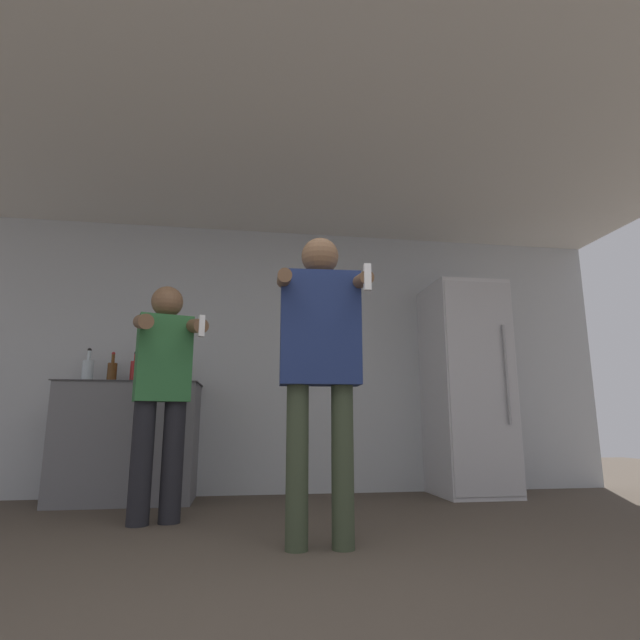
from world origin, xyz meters
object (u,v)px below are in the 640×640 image
at_px(refrigerator, 467,387).
at_px(bottle_red_label, 135,371).
at_px(bottle_brown_liquor, 88,370).
at_px(person_woman_foreground, 320,353).
at_px(person_man_side, 162,385).
at_px(bottle_dark_rum, 150,368).
at_px(bottle_clear_vodka, 112,372).
at_px(bottle_amber_bourbon, 171,372).

relative_size(refrigerator, bottle_red_label, 6.80).
xyz_separation_m(refrigerator, bottle_brown_liquor, (-3.42, 0.12, 0.12)).
relative_size(person_woman_foreground, person_man_side, 1.07).
xyz_separation_m(refrigerator, person_man_side, (-2.63, -0.91, -0.07)).
bearing_deg(bottle_red_label, bottle_brown_liquor, 180.00).
bearing_deg(refrigerator, bottle_dark_rum, 177.54).
height_order(bottle_brown_liquor, bottle_clear_vodka, bottle_brown_liquor).
bearing_deg(bottle_red_label, bottle_amber_bourbon, 0.00).
height_order(bottle_brown_liquor, person_man_side, person_man_side).
bearing_deg(person_woman_foreground, refrigerator, 46.13).
height_order(bottle_amber_bourbon, person_man_side, person_man_side).
bearing_deg(bottle_dark_rum, bottle_brown_liquor, 180.00).
distance_m(bottle_clear_vodka, person_woman_foreground, 2.42).
distance_m(bottle_amber_bourbon, person_man_side, 1.06).
bearing_deg(refrigerator, bottle_red_label, 177.64).
distance_m(bottle_dark_rum, bottle_brown_liquor, 0.52).
bearing_deg(bottle_dark_rum, person_man_side, -75.21).
relative_size(bottle_clear_vodka, person_woman_foreground, 0.16).
distance_m(bottle_red_label, bottle_amber_bourbon, 0.31).
xyz_separation_m(refrigerator, person_woman_foreground, (-1.66, -1.73, 0.06)).
relative_size(bottle_red_label, bottle_dark_rum, 0.83).
height_order(bottle_dark_rum, bottle_amber_bourbon, bottle_dark_rum).
height_order(bottle_brown_liquor, person_woman_foreground, person_woman_foreground).
xyz_separation_m(bottle_dark_rum, bottle_amber_bourbon, (0.18, 0.00, -0.04)).
bearing_deg(person_man_side, bottle_dark_rum, 104.79).
bearing_deg(bottle_dark_rum, bottle_amber_bourbon, 0.00).
height_order(refrigerator, person_woman_foreground, refrigerator).
bearing_deg(bottle_clear_vodka, bottle_red_label, -0.00).
bearing_deg(bottle_brown_liquor, refrigerator, -2.09).
xyz_separation_m(refrigerator, bottle_amber_bourbon, (-2.72, 0.12, 0.11)).
distance_m(refrigerator, person_woman_foreground, 2.40).
bearing_deg(person_woman_foreground, bottle_amber_bourbon, 119.87).
bearing_deg(bottle_brown_liquor, bottle_red_label, -0.00).
xyz_separation_m(bottle_red_label, bottle_brown_liquor, (-0.40, 0.00, -0.00)).
xyz_separation_m(bottle_dark_rum, bottle_clear_vodka, (-0.32, 0.00, -0.04)).
relative_size(refrigerator, bottle_amber_bourbon, 7.58).
bearing_deg(refrigerator, bottle_clear_vodka, 177.78).
relative_size(bottle_dark_rum, person_man_side, 0.22).
distance_m(bottle_red_label, person_man_side, 1.13).
height_order(refrigerator, bottle_brown_liquor, refrigerator).
height_order(refrigerator, bottle_clear_vodka, refrigerator).
bearing_deg(refrigerator, person_woman_foreground, -133.87).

